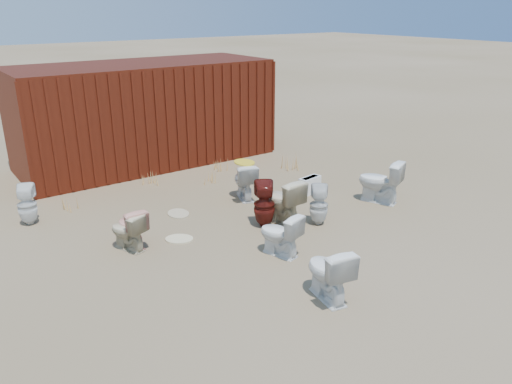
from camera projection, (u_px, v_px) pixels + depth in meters
ground at (276, 232)px, 8.58m from camera, size 100.00×100.00×0.00m
shipping_container at (145, 113)px, 12.11m from camera, size 6.00×2.40×2.40m
toilet_front_a at (328, 272)px, 6.51m from camera, size 0.57×0.83×0.77m
toilet_front_pink at (131, 227)px, 7.96m from camera, size 0.38×0.66×0.68m
toilet_front_c at (280, 234)px, 7.68m from camera, size 0.57×0.77×0.70m
toilet_front_maroon at (264, 204)px, 8.67m from camera, size 0.51×0.52×0.82m
toilet_front_e at (380, 181)px, 9.75m from camera, size 0.75×0.95×0.85m
toilet_back_a at (27, 205)px, 8.77m from camera, size 0.43×0.43×0.73m
toilet_back_beige_left at (128, 231)px, 7.86m from camera, size 0.56×0.72×0.64m
toilet_back_beige_right at (282, 201)px, 8.80m from camera, size 0.51×0.84×0.84m
toilet_back_yellowlid at (244, 181)px, 9.95m from camera, size 0.64×0.83×0.75m
toilet_back_e at (319, 205)px, 8.77m from camera, size 0.46×0.46×0.72m
yellow_lid at (244, 162)px, 9.82m from camera, size 0.38×0.47×0.02m
loose_tank at (310, 185)px, 10.29m from camera, size 0.52×0.27×0.35m
loose_lid_near at (178, 214)px, 9.30m from camera, size 0.43×0.53×0.02m
loose_lid_far at (179, 239)px, 8.29m from camera, size 0.59×0.58×0.02m
weed_clump_a at (72, 202)px, 9.53m from camera, size 0.36×0.36×0.26m
weed_clump_b at (208, 177)px, 10.91m from camera, size 0.32×0.32×0.27m
weed_clump_c at (292, 162)px, 11.80m from camera, size 0.36×0.36×0.36m
weed_clump_d at (151, 179)px, 10.80m from camera, size 0.30×0.30×0.25m
weed_clump_e at (221, 164)px, 11.79m from camera, size 0.34×0.34×0.28m
weed_clump_f at (391, 183)px, 10.57m from camera, size 0.28×0.28×0.25m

